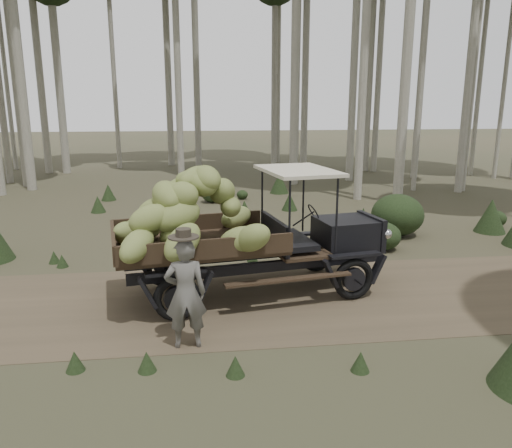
# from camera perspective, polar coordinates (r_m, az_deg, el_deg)

# --- Properties ---
(ground) EXTENTS (120.00, 120.00, 0.00)m
(ground) POSITION_cam_1_polar(r_m,az_deg,el_deg) (9.64, -9.31, -8.95)
(ground) COLOR #473D2B
(ground) RESTS_ON ground
(dirt_track) EXTENTS (70.00, 4.00, 0.01)m
(dirt_track) POSITION_cam_1_polar(r_m,az_deg,el_deg) (9.64, -9.32, -8.93)
(dirt_track) COLOR brown
(dirt_track) RESTS_ON ground
(banana_truck) EXTENTS (5.54, 3.07, 2.66)m
(banana_truck) POSITION_cam_1_polar(r_m,az_deg,el_deg) (9.26, -4.47, 0.44)
(banana_truck) COLOR black
(banana_truck) RESTS_ON ground
(farmer) EXTENTS (0.65, 0.48, 1.89)m
(farmer) POSITION_cam_1_polar(r_m,az_deg,el_deg) (7.69, -8.06, -7.73)
(farmer) COLOR #5D5A55
(farmer) RESTS_ON ground
(undergrowth) EXTENTS (19.28, 23.81, 1.36)m
(undergrowth) POSITION_cam_1_polar(r_m,az_deg,el_deg) (9.49, -16.44, -6.21)
(undergrowth) COLOR #233319
(undergrowth) RESTS_ON ground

